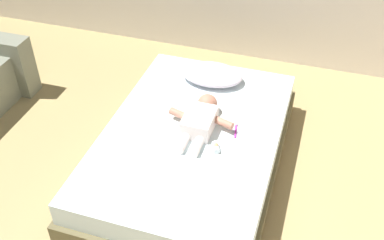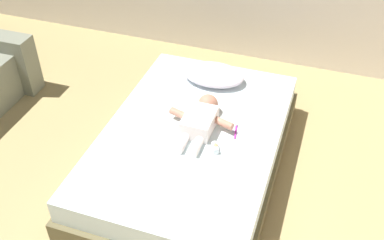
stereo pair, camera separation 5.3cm
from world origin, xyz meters
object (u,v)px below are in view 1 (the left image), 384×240
(baby_bottle, at_px, (216,147))
(pillow, at_px, (212,74))
(toothbrush, at_px, (236,130))
(baby, at_px, (201,119))
(bed, at_px, (192,149))

(baby_bottle, bearing_deg, pillow, 107.71)
(pillow, bearing_deg, toothbrush, -59.13)
(baby, relative_size, baby_bottle, 5.78)
(bed, height_order, baby, baby)
(toothbrush, bearing_deg, baby_bottle, -109.07)
(bed, xyz_separation_m, baby, (0.05, 0.07, 0.26))
(pillow, relative_size, baby, 0.88)
(bed, relative_size, baby_bottle, 19.18)
(toothbrush, distance_m, baby_bottle, 0.26)
(bed, relative_size, pillow, 3.78)
(baby, bearing_deg, baby_bottle, -51.02)
(baby, distance_m, toothbrush, 0.27)
(pillow, distance_m, baby, 0.62)
(pillow, xyz_separation_m, baby_bottle, (0.27, -0.84, -0.03))
(bed, distance_m, toothbrush, 0.38)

